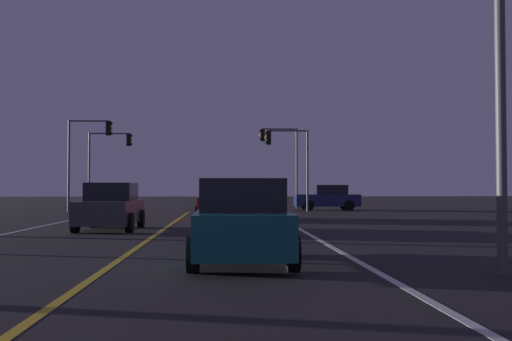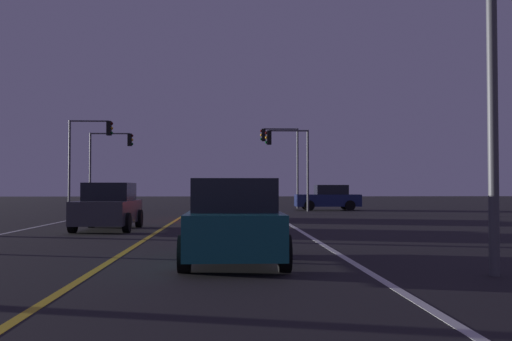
# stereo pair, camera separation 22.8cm
# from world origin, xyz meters

# --- Properties ---
(lane_edge_right) EXTENTS (0.16, 42.29, 0.01)m
(lane_edge_right) POSITION_xyz_m (4.97, 15.15, 0.00)
(lane_edge_right) COLOR silver
(lane_edge_right) RESTS_ON ground
(lane_center_divider) EXTENTS (0.16, 42.29, 0.01)m
(lane_center_divider) POSITION_xyz_m (0.00, 15.15, 0.00)
(lane_center_divider) COLOR gold
(lane_center_divider) RESTS_ON ground
(car_oncoming) EXTENTS (2.02, 4.30, 1.70)m
(car_oncoming) POSITION_xyz_m (-1.88, 21.06, 0.82)
(car_oncoming) COLOR black
(car_oncoming) RESTS_ON ground
(car_ahead_far) EXTENTS (2.02, 4.30, 1.70)m
(car_ahead_far) POSITION_xyz_m (1.90, 27.61, 0.82)
(car_ahead_far) COLOR black
(car_ahead_far) RESTS_ON ground
(car_crossing_side) EXTENTS (4.30, 2.02, 1.70)m
(car_crossing_side) POSITION_xyz_m (9.18, 38.80, 0.82)
(car_crossing_side) COLOR black
(car_crossing_side) RESTS_ON ground
(car_lead_same_lane) EXTENTS (2.02, 4.30, 1.70)m
(car_lead_same_lane) POSITION_xyz_m (2.56, 11.59, 0.82)
(car_lead_same_lane) COLOR black
(car_lead_same_lane) RESTS_ON ground
(traffic_light_near_right) EXTENTS (2.81, 0.36, 5.21)m
(traffic_light_near_right) POSITION_xyz_m (6.19, 36.79, 3.87)
(traffic_light_near_right) COLOR #4C4C51
(traffic_light_near_right) RESTS_ON ground
(traffic_light_near_left) EXTENTS (2.77, 0.36, 5.76)m
(traffic_light_near_left) POSITION_xyz_m (-6.27, 36.79, 4.24)
(traffic_light_near_left) COLOR #4C4C51
(traffic_light_near_left) RESTS_ON ground
(traffic_light_far_right) EXTENTS (2.83, 0.36, 5.87)m
(traffic_light_far_right) POSITION_xyz_m (6.25, 42.29, 4.32)
(traffic_light_far_right) COLOR #4C4C51
(traffic_light_far_right) RESTS_ON ground
(traffic_light_far_left) EXTENTS (3.14, 0.36, 5.48)m
(traffic_light_far_left) POSITION_xyz_m (-6.05, 42.29, 4.07)
(traffic_light_far_left) COLOR #4C4C51
(traffic_light_far_left) RESTS_ON ground
(street_lamp_right_near) EXTENTS (2.01, 0.44, 7.13)m
(street_lamp_right_near) POSITION_xyz_m (6.57, 9.71, 4.59)
(street_lamp_right_near) COLOR #4C4C51
(street_lamp_right_near) RESTS_ON ground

